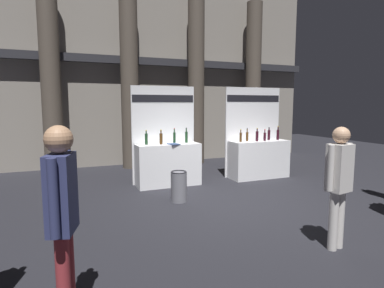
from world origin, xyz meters
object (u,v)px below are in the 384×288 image
exhibitor_booth_0 (167,160)px  exhibitor_booth_1 (258,155)px  trash_bin (179,186)px  visitor_3 (339,178)px  visitor_4 (62,210)px

exhibitor_booth_0 → exhibitor_booth_1: (2.58, -0.13, -0.01)m
exhibitor_booth_0 → exhibitor_booth_1: 2.58m
trash_bin → visitor_3: 3.22m
exhibitor_booth_1 → visitor_4: (-4.98, -4.39, 0.46)m
exhibitor_booth_0 → visitor_3: size_ratio=1.45×
visitor_3 → exhibitor_booth_0: bearing=-86.1°
visitor_3 → visitor_4: visitor_4 is taller
visitor_4 → visitor_3: bearing=109.2°
visitor_3 → visitor_4: bearing=-6.3°
exhibitor_booth_0 → visitor_4: 5.14m
trash_bin → visitor_3: size_ratio=0.37×
exhibitor_booth_0 → visitor_4: size_ratio=1.35×
exhibitor_booth_1 → trash_bin: bearing=-155.2°
trash_bin → visitor_4: visitor_4 is taller
exhibitor_booth_0 → visitor_4: bearing=-118.0°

